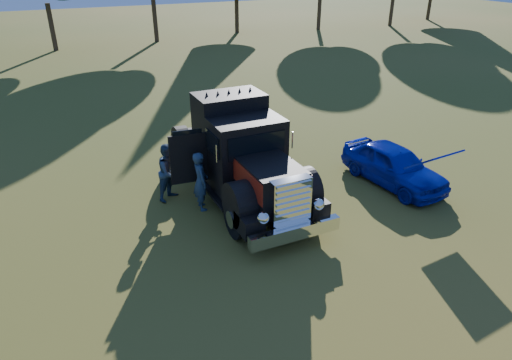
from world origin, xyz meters
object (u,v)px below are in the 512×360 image
(diamond_t_truck, at_px, (241,157))
(hotrod_coupe, at_px, (394,165))
(spectator_far, at_px, (170,172))
(spectator_near, at_px, (201,181))

(diamond_t_truck, height_order, hotrod_coupe, diamond_t_truck)
(diamond_t_truck, distance_m, hotrod_coupe, 5.00)
(diamond_t_truck, relative_size, spectator_far, 4.03)
(spectator_near, bearing_deg, diamond_t_truck, -74.92)
(diamond_t_truck, xyz_separation_m, spectator_far, (-2.03, 0.72, -0.39))
(hotrod_coupe, distance_m, spectator_far, 7.12)
(hotrod_coupe, xyz_separation_m, spectator_far, (-6.80, 2.09, 0.24))
(diamond_t_truck, xyz_separation_m, spectator_near, (-1.39, -0.27, -0.39))
(hotrod_coupe, relative_size, spectator_far, 2.34)
(hotrod_coupe, bearing_deg, diamond_t_truck, 163.96)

